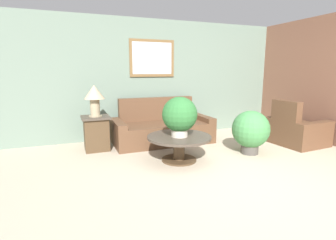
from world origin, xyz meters
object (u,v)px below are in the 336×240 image
side_table (96,133)px  couch_main (162,129)px  armchair (296,131)px  potted_plant_floor (251,130)px  potted_plant_on_table (180,115)px  coffee_table (179,143)px  table_lamp (94,96)px

side_table → couch_main: bearing=3.3°
armchair → potted_plant_floor: 1.30m
couch_main → armchair: (2.50, -1.16, -0.00)m
potted_plant_on_table → coffee_table: bearing=73.1°
armchair → coffee_table: bearing=87.7°
armchair → table_lamp: 4.07m
table_lamp → potted_plant_on_table: size_ratio=0.90×
potted_plant_on_table → side_table: bearing=135.7°
armchair → table_lamp: (-3.85, 1.08, 0.76)m
couch_main → armchair: 2.76m
coffee_table → potted_plant_floor: 1.37m
table_lamp → potted_plant_on_table: 1.70m
armchair → coffee_table: 2.64m
couch_main → table_lamp: (-1.35, -0.08, 0.76)m
coffee_table → table_lamp: (-1.21, 1.14, 0.73)m
potted_plant_floor → coffee_table: bearing=175.2°
couch_main → side_table: couch_main is taller
couch_main → potted_plant_floor: bearing=-47.4°
potted_plant_floor → armchair: bearing=7.6°
side_table → potted_plant_floor: size_ratio=0.82×
coffee_table → side_table: 1.67m
couch_main → table_lamp: table_lamp is taller
coffee_table → potted_plant_on_table: 0.47m
couch_main → table_lamp: bearing=-176.7°
armchair → potted_plant_on_table: bearing=88.5°
couch_main → potted_plant_on_table: bearing=-96.6°
couch_main → potted_plant_on_table: 1.36m
armchair → potted_plant_on_table: 2.69m
side_table → potted_plant_floor: (2.57, -1.25, 0.10)m
couch_main → table_lamp: size_ratio=3.46×
coffee_table → side_table: (-1.21, 1.14, 0.02)m
potted_plant_on_table → armchair: bearing=2.0°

